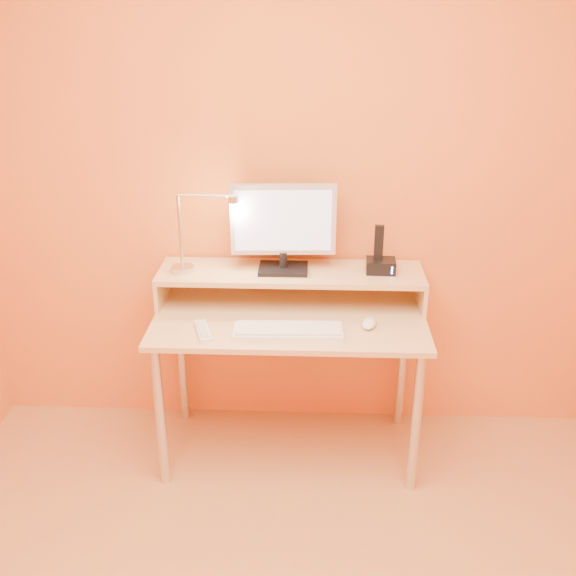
{
  "coord_description": "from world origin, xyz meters",
  "views": [
    {
      "loc": [
        0.1,
        -1.45,
        2.03
      ],
      "look_at": [
        -0.0,
        1.13,
        0.88
      ],
      "focal_mm": 41.54,
      "sensor_mm": 36.0,
      "label": 1
    }
  ],
  "objects_px": {
    "keyboard": "(288,332)",
    "mouse": "(369,323)",
    "phone_dock": "(381,266)",
    "lamp_base": "(183,269)",
    "remote_control": "(203,331)",
    "monitor_panel": "(283,220)"
  },
  "relations": [
    {
      "from": "mouse",
      "to": "remote_control",
      "type": "relative_size",
      "value": 0.57
    },
    {
      "from": "lamp_base",
      "to": "phone_dock",
      "type": "xyz_separation_m",
      "value": [
        0.89,
        0.03,
        0.02
      ]
    },
    {
      "from": "keyboard",
      "to": "mouse",
      "type": "relative_size",
      "value": 4.38
    },
    {
      "from": "mouse",
      "to": "phone_dock",
      "type": "bearing_deg",
      "value": 88.32
    },
    {
      "from": "monitor_panel",
      "to": "lamp_base",
      "type": "bearing_deg",
      "value": -177.65
    },
    {
      "from": "lamp_base",
      "to": "remote_control",
      "type": "relative_size",
      "value": 0.54
    },
    {
      "from": "phone_dock",
      "to": "mouse",
      "type": "relative_size",
      "value": 1.24
    },
    {
      "from": "monitor_panel",
      "to": "lamp_base",
      "type": "xyz_separation_m",
      "value": [
        -0.45,
        -0.04,
        -0.23
      ]
    },
    {
      "from": "monitor_panel",
      "to": "mouse",
      "type": "relative_size",
      "value": 4.45
    },
    {
      "from": "monitor_panel",
      "to": "mouse",
      "type": "distance_m",
      "value": 0.59
    },
    {
      "from": "phone_dock",
      "to": "monitor_panel",
      "type": "bearing_deg",
      "value": -179.05
    },
    {
      "from": "lamp_base",
      "to": "phone_dock",
      "type": "bearing_deg",
      "value": 1.93
    },
    {
      "from": "monitor_panel",
      "to": "mouse",
      "type": "height_order",
      "value": "monitor_panel"
    },
    {
      "from": "monitor_panel",
      "to": "keyboard",
      "type": "xyz_separation_m",
      "value": [
        0.03,
        -0.32,
        -0.39
      ]
    },
    {
      "from": "mouse",
      "to": "lamp_base",
      "type": "bearing_deg",
      "value": 179.48
    },
    {
      "from": "monitor_panel",
      "to": "remote_control",
      "type": "xyz_separation_m",
      "value": [
        -0.32,
        -0.33,
        -0.39
      ]
    },
    {
      "from": "keyboard",
      "to": "mouse",
      "type": "distance_m",
      "value": 0.35
    },
    {
      "from": "lamp_base",
      "to": "keyboard",
      "type": "bearing_deg",
      "value": -29.78
    },
    {
      "from": "phone_dock",
      "to": "remote_control",
      "type": "relative_size",
      "value": 0.71
    },
    {
      "from": "phone_dock",
      "to": "mouse",
      "type": "bearing_deg",
      "value": -102.5
    },
    {
      "from": "phone_dock",
      "to": "keyboard",
      "type": "distance_m",
      "value": 0.54
    },
    {
      "from": "monitor_panel",
      "to": "mouse",
      "type": "xyz_separation_m",
      "value": [
        0.38,
        -0.24,
        -0.38
      ]
    }
  ]
}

